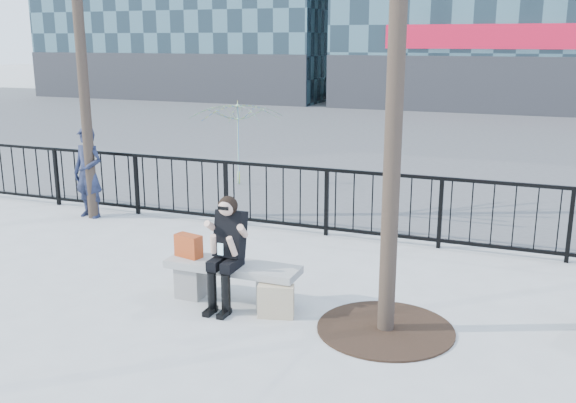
% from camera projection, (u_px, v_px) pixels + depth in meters
% --- Properties ---
extents(ground, '(120.00, 120.00, 0.00)m').
position_uv_depth(ground, '(233.00, 301.00, 7.78)').
color(ground, '#9E9E99').
rests_on(ground, ground).
extents(street_surface, '(60.00, 23.00, 0.01)m').
position_uv_depth(street_surface, '(433.00, 135.00, 21.31)').
color(street_surface, '#474747').
rests_on(street_surface, ground).
extents(railing, '(14.00, 0.06, 1.10)m').
position_uv_depth(railing, '(315.00, 201.00, 10.35)').
color(railing, black).
rests_on(railing, ground).
extents(tree_grate, '(1.50, 1.50, 0.02)m').
position_uv_depth(tree_grate, '(385.00, 329.00, 7.01)').
color(tree_grate, black).
rests_on(tree_grate, ground).
extents(bench_main, '(1.65, 0.46, 0.49)m').
position_uv_depth(bench_main, '(233.00, 278.00, 7.70)').
color(bench_main, slate).
rests_on(bench_main, ground).
extents(seated_woman, '(0.50, 0.64, 1.34)m').
position_uv_depth(seated_woman, '(226.00, 253.00, 7.47)').
color(seated_woman, black).
rests_on(seated_woman, ground).
extents(handbag, '(0.37, 0.23, 0.28)m').
position_uv_depth(handbag, '(189.00, 246.00, 7.86)').
color(handbag, '#AC3B15').
rests_on(handbag, bench_main).
extents(shopping_bag, '(0.43, 0.25, 0.39)m').
position_uv_depth(shopping_bag, '(276.00, 301.00, 7.29)').
color(shopping_bag, beige).
rests_on(shopping_bag, ground).
extents(standing_man, '(0.61, 0.42, 1.61)m').
position_uv_depth(standing_man, '(88.00, 173.00, 11.30)').
color(standing_man, black).
rests_on(standing_man, ground).
extents(vendor_umbrella, '(2.40, 2.43, 1.83)m').
position_uv_depth(vendor_umbrella, '(237.00, 143.00, 13.78)').
color(vendor_umbrella, yellow).
rests_on(vendor_umbrella, ground).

